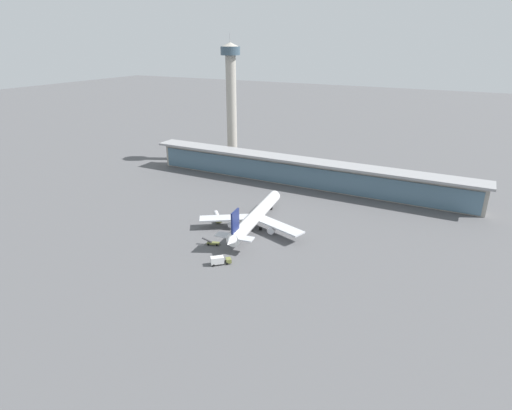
{
  "coord_description": "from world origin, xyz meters",
  "views": [
    {
      "loc": [
        78.96,
        -133.49,
        75.07
      ],
      "look_at": [
        0.0,
        17.31,
        7.4
      ],
      "focal_mm": 29.43,
      "sensor_mm": 36.0,
      "label": 1
    }
  ],
  "objects_px": {
    "service_truck_near_nose_olive": "(213,243)",
    "control_tower": "(231,94)",
    "service_truck_mid_apron_olive": "(217,216)",
    "airliner_on_stand": "(255,217)",
    "service_truck_under_wing_olive": "(219,260)"
  },
  "relations": [
    {
      "from": "control_tower",
      "to": "service_truck_near_nose_olive",
      "type": "bearing_deg",
      "value": -62.99
    },
    {
      "from": "airliner_on_stand",
      "to": "service_truck_near_nose_olive",
      "type": "distance_m",
      "value": 23.51
    },
    {
      "from": "airliner_on_stand",
      "to": "service_truck_under_wing_olive",
      "type": "distance_m",
      "value": 34.0
    },
    {
      "from": "airliner_on_stand",
      "to": "control_tower",
      "type": "relative_size",
      "value": 0.77
    },
    {
      "from": "service_truck_near_nose_olive",
      "to": "service_truck_mid_apron_olive",
      "type": "height_order",
      "value": "service_truck_mid_apron_olive"
    },
    {
      "from": "service_truck_mid_apron_olive",
      "to": "control_tower",
      "type": "height_order",
      "value": "control_tower"
    },
    {
      "from": "service_truck_mid_apron_olive",
      "to": "airliner_on_stand",
      "type": "bearing_deg",
      "value": 1.06
    },
    {
      "from": "airliner_on_stand",
      "to": "service_truck_mid_apron_olive",
      "type": "distance_m",
      "value": 19.27
    },
    {
      "from": "airliner_on_stand",
      "to": "service_truck_under_wing_olive",
      "type": "height_order",
      "value": "airliner_on_stand"
    },
    {
      "from": "service_truck_near_nose_olive",
      "to": "control_tower",
      "type": "bearing_deg",
      "value": 117.01
    },
    {
      "from": "airliner_on_stand",
      "to": "service_truck_mid_apron_olive",
      "type": "xyz_separation_m",
      "value": [
        -18.97,
        -0.35,
        -3.36
      ]
    },
    {
      "from": "control_tower",
      "to": "service_truck_under_wing_olive",
      "type": "bearing_deg",
      "value": -61.31
    },
    {
      "from": "service_truck_under_wing_olive",
      "to": "control_tower",
      "type": "xyz_separation_m",
      "value": [
        -67.13,
        122.65,
        40.78
      ]
    },
    {
      "from": "airliner_on_stand",
      "to": "control_tower",
      "type": "bearing_deg",
      "value": 125.66
    },
    {
      "from": "service_truck_near_nose_olive",
      "to": "service_truck_mid_apron_olive",
      "type": "bearing_deg",
      "value": 118.39
    }
  ]
}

